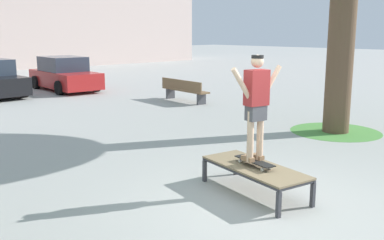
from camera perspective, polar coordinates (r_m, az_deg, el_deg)
ground_plane at (r=6.90m, az=9.44°, el=-10.87°), size 120.00×120.00×0.00m
skate_box at (r=7.22m, az=8.15°, el=-6.30°), size 1.07×2.00×0.46m
skateboard at (r=7.19m, az=8.11°, el=-5.34°), size 0.34×0.82×0.09m
skater at (r=6.98m, az=8.33°, el=2.51°), size 1.00×0.34×1.69m
grass_patch_near_right at (r=12.22m, az=18.09°, el=-1.42°), size 2.34×2.34×0.01m
car_red at (r=20.67m, az=-16.22°, el=5.66°), size 2.07×4.27×1.50m
park_bench at (r=16.59m, az=-1.05°, el=3.95°), size 0.62×2.43×0.83m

